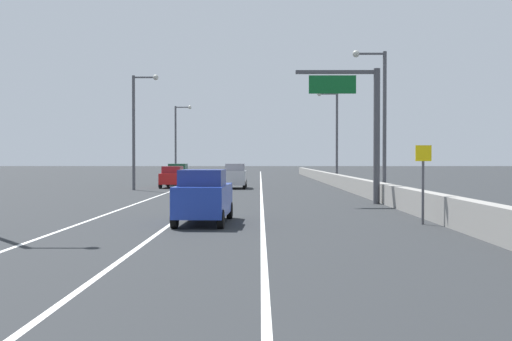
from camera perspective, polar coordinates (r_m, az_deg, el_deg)
ground_plane at (r=67.06m, az=-0.81°, el=-1.05°), size 320.00×320.00×0.00m
lane_stripe_left at (r=58.46m, az=-6.39°, el=-1.36°), size 0.16×130.00×0.00m
lane_stripe_center at (r=58.15m, az=-2.97°, el=-1.37°), size 0.16×130.00×0.00m
lane_stripe_right at (r=58.05m, az=0.49°, el=-1.37°), size 0.16×130.00×0.00m
jersey_barrier_right at (r=43.61m, az=9.72°, el=-1.47°), size 0.60×120.00×1.10m
overhead_sign_gantry at (r=33.53m, az=10.25°, el=4.92°), size 4.68×0.36×7.50m
speed_advisory_sign at (r=23.32m, az=15.72°, el=-0.70°), size 0.60×0.11×3.00m
lamp_post_right_second at (r=38.16m, az=11.81°, el=5.42°), size 2.14×0.44×9.29m
lamp_post_right_third at (r=60.57m, az=7.50°, el=3.81°), size 2.14×0.44×9.29m
lamp_post_left_mid at (r=48.95m, az=-11.33°, el=4.46°), size 2.14×0.44×9.29m
lamp_post_left_far at (r=75.91m, az=-7.51°, el=3.25°), size 2.14×0.44×9.29m
car_green_0 at (r=58.77m, az=-7.43°, el=-0.36°), size 1.97×4.59×2.06m
car_blue_1 at (r=23.00m, az=-5.01°, el=-2.50°), size 2.03×4.59×2.08m
car_silver_2 at (r=50.74m, az=-1.98°, el=-0.54°), size 1.88×4.08×2.12m
car_red_3 at (r=52.67m, az=-7.93°, el=-0.61°), size 1.96×4.56×1.88m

